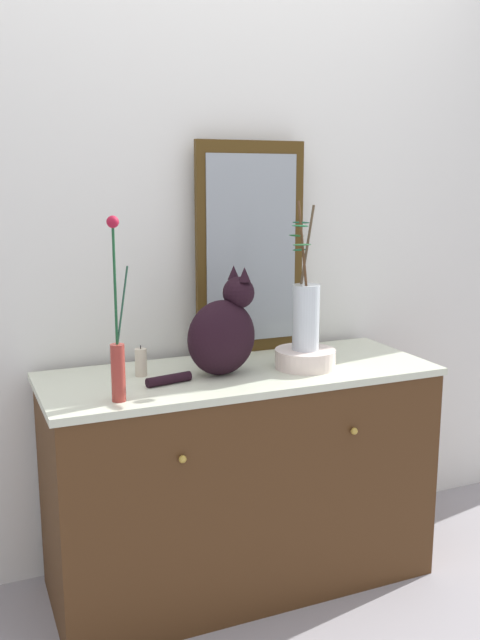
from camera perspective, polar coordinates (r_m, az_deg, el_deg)
The scene contains 9 objects.
ground_plane at distance 2.75m, azimuth 0.00°, elevation -20.42°, with size 6.00×6.00×0.00m, color #959195.
wall_back at distance 2.66m, azimuth -2.88°, elevation 8.13°, with size 4.40×0.08×2.60m, color silver.
sideboard at distance 2.56m, azimuth 0.00°, elevation -12.80°, with size 1.38×0.54×0.80m.
mirror_leaning at distance 2.63m, azimuth 0.87°, elevation 5.88°, with size 0.43×0.03×0.80m.
cat_sitting at distance 2.35m, azimuth -1.41°, elevation -1.01°, with size 0.42×0.20×0.37m.
vase_slim_green at distance 2.09m, azimuth -10.05°, elevation -2.44°, with size 0.06×0.04×0.55m.
bowl_porcelain at distance 2.47m, azimuth 5.38°, elevation -3.17°, with size 0.21×0.21×0.07m, color silver.
vase_glass_clear at distance 2.43m, azimuth 5.43°, elevation 0.57°, with size 0.12×0.19×0.52m.
candle_pillar at distance 2.37m, azimuth -8.16°, elevation -3.47°, with size 0.04×0.04×0.11m.
Camera 1 is at (-0.91, -2.15, 1.46)m, focal length 38.87 mm.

